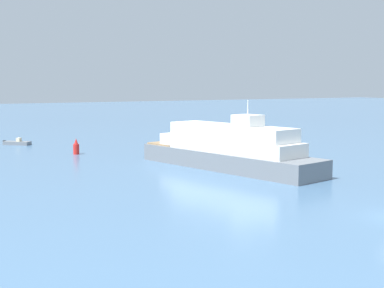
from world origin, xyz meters
The scene contains 3 objects.
white_riverboat centered at (0.97, 22.40, 1.88)m, with size 9.49×21.61×6.84m.
fishing_skiff centered at (-13.37, 53.40, 0.27)m, with size 3.56×3.37×0.98m.
channel_buoy_red centered at (-9.12, 40.01, 0.81)m, with size 0.70×0.70×1.90m.
Camera 1 is at (-27.80, -23.17, 8.54)m, focal length 51.41 mm.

